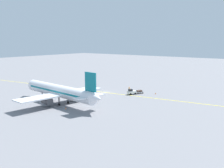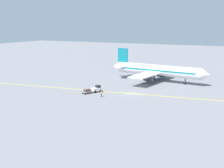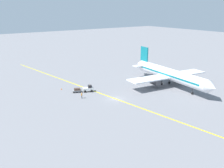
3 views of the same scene
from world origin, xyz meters
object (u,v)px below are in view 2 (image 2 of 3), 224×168
object	(u,v)px
ground_crew_worker	(101,93)
traffic_cone_near_nose	(67,93)
baggage_cart_trailing	(87,91)
traffic_cone_mid_apron	(144,78)
baggage_tug_white	(97,89)
airplane_at_gate	(157,70)

from	to	relation	value
ground_crew_worker	traffic_cone_near_nose	xyz separation A→B (m)	(1.27, -10.33, -0.63)
baggage_cart_trailing	traffic_cone_mid_apron	bearing A→B (deg)	170.29
baggage_cart_trailing	traffic_cone_near_nose	xyz separation A→B (m)	(2.73, -4.99, -0.49)
traffic_cone_near_nose	traffic_cone_mid_apron	xyz separation A→B (m)	(-32.93, 10.16, 0.00)
traffic_cone_near_nose	traffic_cone_mid_apron	distance (m)	34.46
baggage_tug_white	traffic_cone_mid_apron	xyz separation A→B (m)	(-27.19, 3.82, -0.63)
baggage_tug_white	ground_crew_worker	xyz separation A→B (m)	(4.47, 4.00, 0.01)
airplane_at_gate	traffic_cone_mid_apron	xyz separation A→B (m)	(-3.26, -5.78, -3.43)
baggage_tug_white	traffic_cone_near_nose	xyz separation A→B (m)	(5.74, -6.33, -0.63)
traffic_cone_mid_apron	baggage_cart_trailing	bearing A→B (deg)	-9.71
baggage_cart_trailing	traffic_cone_mid_apron	world-z (taller)	baggage_cart_trailing
traffic_cone_near_nose	baggage_cart_trailing	bearing A→B (deg)	118.68
ground_crew_worker	traffic_cone_near_nose	distance (m)	10.43
traffic_cone_near_nose	traffic_cone_mid_apron	world-z (taller)	same
baggage_tug_white	baggage_cart_trailing	size ratio (longest dim) A/B	1.14
ground_crew_worker	baggage_tug_white	bearing A→B (deg)	-138.17
baggage_tug_white	ground_crew_worker	size ratio (longest dim) A/B	1.99
baggage_tug_white	traffic_cone_mid_apron	distance (m)	27.46
ground_crew_worker	traffic_cone_near_nose	size ratio (longest dim) A/B	3.05
airplane_at_gate	baggage_tug_white	distance (m)	25.93
traffic_cone_near_nose	airplane_at_gate	bearing A→B (deg)	151.75
airplane_at_gate	traffic_cone_mid_apron	size ratio (longest dim) A/B	64.62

